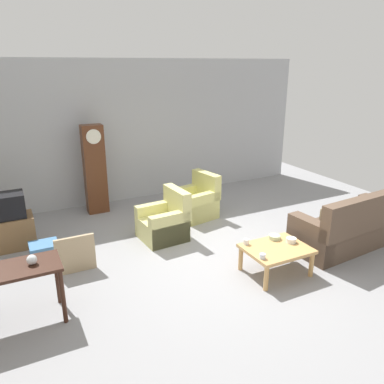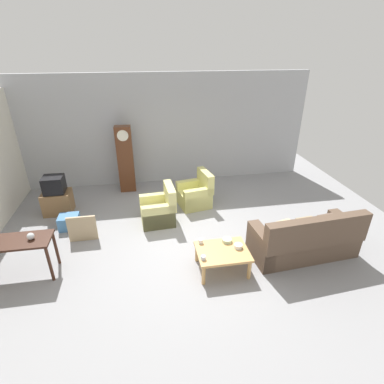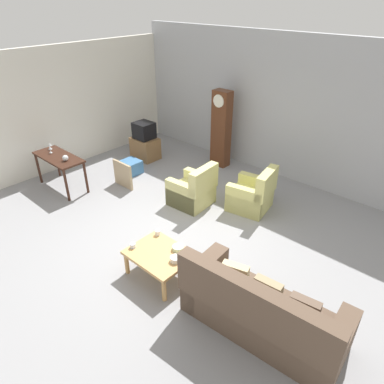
{
  "view_description": "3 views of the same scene",
  "coord_description": "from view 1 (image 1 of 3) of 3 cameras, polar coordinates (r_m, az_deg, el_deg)",
  "views": [
    {
      "loc": [
        -2.95,
        -4.86,
        3.09
      ],
      "look_at": [
        -0.09,
        0.8,
        0.94
      ],
      "focal_mm": 35.61,
      "sensor_mm": 36.0,
      "label": 1
    },
    {
      "loc": [
        -0.77,
        -5.08,
        3.86
      ],
      "look_at": [
        0.18,
        0.44,
        1.07
      ],
      "focal_mm": 27.79,
      "sensor_mm": 36.0,
      "label": 2
    },
    {
      "loc": [
        3.7,
        -3.55,
        3.92
      ],
      "look_at": [
        0.27,
        0.24,
        0.96
      ],
      "focal_mm": 32.71,
      "sensor_mm": 36.0,
      "label": 3
    }
  ],
  "objects": [
    {
      "name": "cup_white_porcelain",
      "position": [
        5.97,
        8.11,
        -7.39
      ],
      "size": [
        0.09,
        0.09,
        0.09
      ],
      "primitive_type": "cylinder",
      "color": "white",
      "rests_on": "coffee_table_wood"
    },
    {
      "name": "grandfather_clock",
      "position": [
        8.33,
        -14.36,
        3.3
      ],
      "size": [
        0.44,
        0.3,
        1.9
      ],
      "color": "#562D19",
      "rests_on": "ground_plane"
    },
    {
      "name": "garage_door_wall",
      "position": [
        9.09,
        -7.59,
        9.13
      ],
      "size": [
        8.4,
        0.16,
        3.2
      ],
      "primitive_type": "cube",
      "color": "#ADAFB5",
      "rests_on": "ground_plane"
    },
    {
      "name": "cup_blue_rimmed",
      "position": [
        5.6,
        10.52,
        -9.43
      ],
      "size": [
        0.09,
        0.09,
        0.07
      ],
      "primitive_type": "cylinder",
      "color": "silver",
      "rests_on": "coffee_table_wood"
    },
    {
      "name": "bowl_white_stacked",
      "position": [
        6.17,
        14.63,
        -6.99
      ],
      "size": [
        0.16,
        0.16,
        0.08
      ],
      "primitive_type": "cylinder",
      "color": "white",
      "rests_on": "coffee_table_wood"
    },
    {
      "name": "storage_box_blue",
      "position": [
        6.73,
        -21.19,
        -8.44
      ],
      "size": [
        0.44,
        0.39,
        0.32
      ],
      "primitive_type": "cube",
      "color": "teal",
      "rests_on": "ground_plane"
    },
    {
      "name": "bowl_shallow_green",
      "position": [
        6.23,
        12.23,
        -6.6
      ],
      "size": [
        0.19,
        0.19,
        0.07
      ],
      "primitive_type": "cylinder",
      "color": "#B2C69E",
      "rests_on": "coffee_table_wood"
    },
    {
      "name": "armchair_olive_far",
      "position": [
        8.0,
        0.63,
        -1.63
      ],
      "size": [
        0.92,
        0.89,
        0.92
      ],
      "color": "#D2CE76",
      "rests_on": "ground_plane"
    },
    {
      "name": "tv_stand_cabinet",
      "position": [
        7.41,
        -25.11,
        -5.41
      ],
      "size": [
        0.68,
        0.52,
        0.57
      ],
      "primitive_type": "cube",
      "color": "brown",
      "rests_on": "ground_plane"
    },
    {
      "name": "couch_floral",
      "position": [
        7.24,
        22.6,
        -4.97
      ],
      "size": [
        2.16,
        1.04,
        1.04
      ],
      "color": "brown",
      "rests_on": "ground_plane"
    },
    {
      "name": "armchair_olive_near",
      "position": [
        7.04,
        -4.15,
        -4.63
      ],
      "size": [
        0.84,
        0.81,
        0.92
      ],
      "color": "#CCC67A",
      "rests_on": "ground_plane"
    },
    {
      "name": "glass_dome_cloche",
      "position": [
        5.06,
        -22.87,
        -9.32
      ],
      "size": [
        0.12,
        0.12,
        0.12
      ],
      "primitive_type": "sphere",
      "color": "silver",
      "rests_on": "console_table_dark"
    },
    {
      "name": "ground_plane",
      "position": [
        6.47,
        3.95,
        -9.82
      ],
      "size": [
        10.4,
        10.4,
        0.0
      ],
      "primitive_type": "plane",
      "color": "gray"
    },
    {
      "name": "coffee_table_wood",
      "position": [
        6.01,
        12.52,
        -8.62
      ],
      "size": [
        0.96,
        0.76,
        0.44
      ],
      "color": "tan",
      "rests_on": "ground_plane"
    },
    {
      "name": "console_table_dark",
      "position": [
        5.14,
        -26.29,
        -11.56
      ],
      "size": [
        1.3,
        0.56,
        0.77
      ],
      "color": "#381E14",
      "rests_on": "ground_plane"
    },
    {
      "name": "tv_crt",
      "position": [
        7.23,
        -25.65,
        -1.82
      ],
      "size": [
        0.48,
        0.44,
        0.42
      ],
      "primitive_type": "cube",
      "color": "black",
      "rests_on": "tv_stand_cabinet"
    },
    {
      "name": "framed_picture_leaning",
      "position": [
        6.2,
        -17.04,
        -8.93
      ],
      "size": [
        0.6,
        0.05,
        0.59
      ],
      "primitive_type": "cube",
      "color": "tan",
      "rests_on": "ground_plane"
    }
  ]
}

